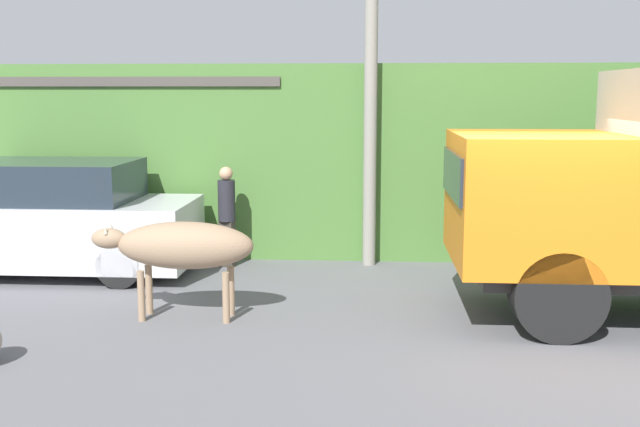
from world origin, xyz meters
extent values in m
plane|color=slate|center=(0.00, 0.00, 0.00)|extent=(60.00, 60.00, 0.00)
cube|color=#4C7A38|center=(0.00, 6.76, 1.65)|extent=(32.00, 6.27, 3.30)
cube|color=#8CC69E|center=(-6.62, 4.92, 1.46)|extent=(5.89, 2.40, 2.93)
cube|color=#4C4742|center=(-6.62, 4.92, 3.01)|extent=(6.19, 2.70, 0.16)
cube|color=orange|center=(0.05, 0.65, 1.52)|extent=(2.04, 2.31, 1.61)
cube|color=#232D38|center=(-0.99, 0.65, 1.81)|extent=(0.04, 1.96, 0.57)
cylinder|color=black|center=(0.15, -0.25, 0.53)|extent=(1.07, 0.51, 1.07)
ellipsoid|color=#9E7F60|center=(-4.33, 0.23, 0.94)|extent=(1.73, 0.60, 0.60)
ellipsoid|color=#9E7F60|center=(-5.30, 0.23, 1.02)|extent=(0.45, 0.26, 0.26)
cone|color=#B7AD93|center=(-5.30, 0.13, 1.15)|extent=(0.06, 0.06, 0.11)
cone|color=#B7AD93|center=(-5.30, 0.34, 1.15)|extent=(0.06, 0.06, 0.11)
cylinder|color=#9E7F60|center=(-4.86, 0.07, 0.32)|extent=(0.09, 0.09, 0.64)
cylinder|color=#9E7F60|center=(-4.86, 0.40, 0.32)|extent=(0.09, 0.09, 0.64)
cylinder|color=#9E7F60|center=(-3.79, 0.07, 0.32)|extent=(0.09, 0.09, 0.64)
cylinder|color=#9E7F60|center=(-3.79, 0.40, 0.32)|extent=(0.09, 0.09, 0.64)
cube|color=silver|center=(-7.10, 2.46, 0.67)|extent=(4.63, 1.86, 0.98)
cube|color=#232D38|center=(-6.99, 2.46, 1.47)|extent=(2.54, 1.71, 0.62)
cylinder|color=black|center=(-5.67, 1.68, 0.33)|extent=(0.66, 0.30, 0.66)
cube|color=#38332D|center=(-4.35, 3.08, 0.38)|extent=(0.28, 0.22, 0.76)
cylinder|color=#26262D|center=(-4.35, 3.08, 1.10)|extent=(0.36, 0.36, 0.67)
sphere|color=tan|center=(-4.35, 3.08, 1.54)|extent=(0.22, 0.22, 0.22)
cylinder|color=gray|center=(-2.04, 3.38, 3.16)|extent=(0.21, 0.21, 6.32)
camera|label=1|loc=(-2.02, -8.80, 2.84)|focal=42.00mm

